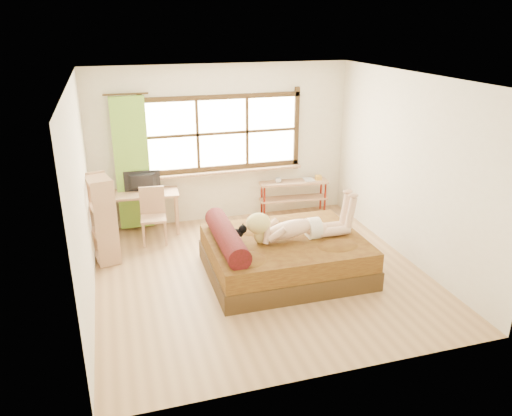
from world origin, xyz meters
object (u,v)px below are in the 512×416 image
object	(u,v)px
woman	(298,217)
chair	(153,212)
desk	(144,198)
bookshelf	(102,219)
kitten	(233,233)
pipe_shelf	(294,190)
bed	(282,255)

from	to	relation	value
woman	chair	xyz separation A→B (m)	(-1.80, 1.70, -0.37)
desk	bookshelf	size ratio (longest dim) A/B	0.91
desk	kitten	bearing A→B (deg)	-57.21
kitten	pipe_shelf	size ratio (longest dim) A/B	0.25
bed	kitten	distance (m)	0.77
chair	pipe_shelf	bearing A→B (deg)	15.05
bed	bookshelf	world-z (taller)	bookshelf
desk	pipe_shelf	world-z (taller)	desk
bed	woman	xyz separation A→B (m)	(0.20, -0.05, 0.57)
pipe_shelf	kitten	bearing A→B (deg)	-123.39
woman	kitten	world-z (taller)	woman
desk	chair	size ratio (longest dim) A/B	1.32
bed	pipe_shelf	distance (m)	2.36
bookshelf	kitten	bearing A→B (deg)	-44.15
woman	pipe_shelf	bearing A→B (deg)	70.48
chair	pipe_shelf	world-z (taller)	chair
desk	bookshelf	bearing A→B (deg)	-123.25
woman	kitten	bearing A→B (deg)	170.48
bed	pipe_shelf	size ratio (longest dim) A/B	1.70
bookshelf	desk	bearing A→B (deg)	40.28
desk	chair	distance (m)	0.40
woman	kitten	xyz separation A→B (m)	(-0.87, 0.15, -0.19)
desk	pipe_shelf	distance (m)	2.70
woman	chair	size ratio (longest dim) A/B	1.70
desk	chair	world-z (taller)	chair
bed	woman	distance (m)	0.61
woman	bookshelf	xyz separation A→B (m)	(-2.57, 1.21, -0.21)
kitten	chair	distance (m)	1.82
pipe_shelf	bookshelf	distance (m)	3.50
kitten	desk	bearing A→B (deg)	118.67
woman	bed	bearing A→B (deg)	166.38
chair	bookshelf	xyz separation A→B (m)	(-0.77, -0.49, 0.16)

